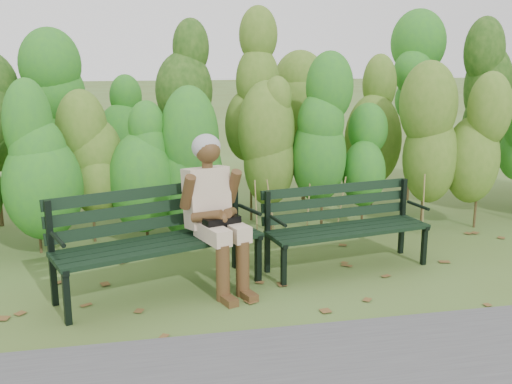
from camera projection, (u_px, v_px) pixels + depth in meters
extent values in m
plane|color=#4D5C26|center=(264.00, 282.00, 5.38)|extent=(80.00, 80.00, 0.00)
cylinder|color=#47381E|center=(32.00, 214.00, 6.11)|extent=(0.03, 0.03, 0.80)
ellipsoid|color=#2C7429|center=(27.00, 152.00, 5.96)|extent=(0.64, 0.64, 1.44)
cylinder|color=#47381E|center=(94.00, 211.00, 6.23)|extent=(0.03, 0.03, 0.80)
ellipsoid|color=#2C7429|center=(90.00, 150.00, 6.08)|extent=(0.64, 0.64, 1.44)
cylinder|color=#47381E|center=(153.00, 208.00, 6.35)|extent=(0.03, 0.03, 0.80)
ellipsoid|color=#2C7429|center=(151.00, 148.00, 6.20)|extent=(0.64, 0.64, 1.44)
cylinder|color=#47381E|center=(211.00, 205.00, 6.47)|extent=(0.03, 0.03, 0.80)
ellipsoid|color=#2C7429|center=(209.00, 147.00, 6.32)|extent=(0.64, 0.64, 1.44)
cylinder|color=#47381E|center=(266.00, 202.00, 6.59)|extent=(0.03, 0.03, 0.80)
ellipsoid|color=#2C7429|center=(266.00, 145.00, 6.44)|extent=(0.64, 0.64, 1.44)
cylinder|color=#47381E|center=(319.00, 200.00, 6.71)|extent=(0.03, 0.03, 0.80)
ellipsoid|color=#2C7429|center=(320.00, 143.00, 6.56)|extent=(0.64, 0.64, 1.44)
cylinder|color=#47381E|center=(370.00, 197.00, 6.83)|extent=(0.03, 0.03, 0.80)
ellipsoid|color=#2C7429|center=(373.00, 142.00, 6.69)|extent=(0.64, 0.64, 1.44)
cylinder|color=#47381E|center=(420.00, 195.00, 6.95)|extent=(0.03, 0.03, 0.80)
ellipsoid|color=#2C7429|center=(423.00, 140.00, 6.81)|extent=(0.64, 0.64, 1.44)
cylinder|color=#47381E|center=(467.00, 192.00, 7.07)|extent=(0.03, 0.03, 0.80)
ellipsoid|color=#2C7429|center=(472.00, 138.00, 6.93)|extent=(0.64, 0.64, 1.44)
cylinder|color=#47381E|center=(64.00, 179.00, 7.07)|extent=(0.04, 0.04, 1.10)
ellipsoid|color=#1D4513|center=(58.00, 104.00, 6.87)|extent=(0.70, 0.70, 1.98)
cylinder|color=#47381E|center=(130.00, 177.00, 7.22)|extent=(0.04, 0.04, 1.10)
ellipsoid|color=#1D4513|center=(126.00, 103.00, 7.02)|extent=(0.70, 0.70, 1.98)
cylinder|color=#47381E|center=(193.00, 174.00, 7.37)|extent=(0.04, 0.04, 1.10)
ellipsoid|color=#1D4513|center=(192.00, 102.00, 7.17)|extent=(0.70, 0.70, 1.98)
cylinder|color=#47381E|center=(254.00, 171.00, 7.52)|extent=(0.04, 0.04, 1.10)
ellipsoid|color=#1D4513|center=(254.00, 101.00, 7.32)|extent=(0.70, 0.70, 1.98)
cylinder|color=#47381E|center=(313.00, 169.00, 7.68)|extent=(0.04, 0.04, 1.10)
ellipsoid|color=#1D4513|center=(315.00, 100.00, 7.48)|extent=(0.70, 0.70, 1.98)
cylinder|color=#47381E|center=(369.00, 167.00, 7.83)|extent=(0.04, 0.04, 1.10)
ellipsoid|color=#1D4513|center=(372.00, 99.00, 7.63)|extent=(0.70, 0.70, 1.98)
cylinder|color=#47381E|center=(423.00, 165.00, 7.98)|extent=(0.04, 0.04, 1.10)
ellipsoid|color=#1D4513|center=(428.00, 98.00, 7.78)|extent=(0.70, 0.70, 1.98)
cylinder|color=#47381E|center=(476.00, 163.00, 8.13)|extent=(0.04, 0.04, 1.10)
ellipsoid|color=#1D4513|center=(481.00, 97.00, 7.93)|extent=(0.70, 0.70, 1.98)
cube|color=brown|center=(165.00, 283.00, 5.33)|extent=(0.11, 0.10, 0.01)
cube|color=brown|center=(82.00, 284.00, 5.33)|extent=(0.11, 0.11, 0.01)
cube|color=brown|center=(304.00, 335.00, 4.36)|extent=(0.11, 0.11, 0.01)
cube|color=brown|center=(481.00, 237.00, 6.69)|extent=(0.08, 0.10, 0.01)
cube|color=brown|center=(303.00, 335.00, 4.36)|extent=(0.10, 0.09, 0.01)
cube|color=brown|center=(67.00, 305.00, 4.88)|extent=(0.11, 0.10, 0.01)
cube|color=brown|center=(481.00, 271.00, 5.63)|extent=(0.07, 0.09, 0.01)
cube|color=brown|center=(336.00, 294.00, 5.10)|extent=(0.10, 0.09, 0.01)
cube|color=brown|center=(91.00, 278.00, 5.47)|extent=(0.11, 0.11, 0.01)
cube|color=brown|center=(242.00, 347.00, 4.18)|extent=(0.10, 0.11, 0.01)
cube|color=brown|center=(448.00, 322.00, 4.58)|extent=(0.11, 0.11, 0.01)
cube|color=brown|center=(433.00, 293.00, 5.12)|extent=(0.10, 0.11, 0.01)
cube|color=brown|center=(191.00, 254.00, 6.12)|extent=(0.09, 0.07, 0.01)
cube|color=brown|center=(381.00, 287.00, 5.25)|extent=(0.11, 0.11, 0.01)
cube|color=brown|center=(62.00, 296.00, 5.06)|extent=(0.11, 0.11, 0.01)
cube|color=brown|center=(327.00, 283.00, 5.34)|extent=(0.11, 0.11, 0.01)
cube|color=brown|center=(445.00, 241.00, 6.55)|extent=(0.10, 0.08, 0.01)
cube|color=brown|center=(79.00, 273.00, 5.59)|extent=(0.11, 0.10, 0.01)
cube|color=black|center=(169.00, 250.00, 4.87)|extent=(1.70, 0.69, 0.04)
cube|color=black|center=(163.00, 246.00, 4.97)|extent=(1.70, 0.69, 0.04)
cube|color=black|center=(158.00, 242.00, 5.08)|extent=(1.70, 0.69, 0.04)
cube|color=black|center=(152.00, 239.00, 5.18)|extent=(1.70, 0.69, 0.04)
cube|color=black|center=(148.00, 224.00, 5.23)|extent=(1.68, 0.64, 0.10)
cube|color=black|center=(147.00, 209.00, 5.21)|extent=(1.68, 0.64, 0.10)
cube|color=black|center=(146.00, 193.00, 5.19)|extent=(1.68, 0.64, 0.10)
cube|color=black|center=(67.00, 297.00, 4.49)|extent=(0.06, 0.06, 0.44)
cube|color=black|center=(51.00, 254.00, 4.79)|extent=(0.06, 0.06, 0.88)
cube|color=black|center=(58.00, 264.00, 4.61)|extent=(0.21, 0.48, 0.04)
cylinder|color=black|center=(58.00, 239.00, 4.52)|extent=(0.16, 0.36, 0.04)
cube|color=black|center=(258.00, 258.00, 5.34)|extent=(0.06, 0.06, 0.44)
cube|color=black|center=(235.00, 223.00, 5.64)|extent=(0.06, 0.06, 0.88)
cube|color=black|center=(247.00, 231.00, 5.45)|extent=(0.21, 0.48, 0.04)
cylinder|color=black|center=(250.00, 210.00, 5.36)|extent=(0.16, 0.36, 0.04)
cube|color=black|center=(358.00, 234.00, 5.47)|extent=(1.55, 0.36, 0.03)
cube|color=black|center=(351.00, 231.00, 5.57)|extent=(1.55, 0.36, 0.03)
cube|color=black|center=(346.00, 228.00, 5.67)|extent=(1.55, 0.36, 0.03)
cube|color=black|center=(340.00, 225.00, 5.77)|extent=(1.55, 0.36, 0.03)
cube|color=black|center=(336.00, 213.00, 5.82)|extent=(1.54, 0.32, 0.09)
cube|color=black|center=(336.00, 201.00, 5.80)|extent=(1.54, 0.32, 0.09)
cube|color=black|center=(336.00, 189.00, 5.78)|extent=(1.54, 0.32, 0.09)
cube|color=black|center=(284.00, 265.00, 5.24)|extent=(0.05, 0.05, 0.39)
cube|color=black|center=(267.00, 232.00, 5.53)|extent=(0.05, 0.05, 0.78)
cube|color=black|center=(276.00, 240.00, 5.35)|extent=(0.12, 0.43, 0.03)
cylinder|color=black|center=(278.00, 221.00, 5.27)|extent=(0.09, 0.32, 0.03)
cube|color=black|center=(424.00, 245.00, 5.78)|extent=(0.05, 0.05, 0.39)
cube|color=black|center=(402.00, 216.00, 6.07)|extent=(0.05, 0.05, 0.78)
cube|color=black|center=(414.00, 223.00, 5.89)|extent=(0.12, 0.43, 0.03)
cylinder|color=black|center=(418.00, 205.00, 5.81)|extent=(0.09, 0.32, 0.03)
cube|color=beige|center=(212.00, 233.00, 5.01)|extent=(0.28, 0.46, 0.14)
cube|color=beige|center=(232.00, 230.00, 5.11)|extent=(0.28, 0.46, 0.14)
cylinder|color=#51361C|center=(223.00, 273.00, 4.93)|extent=(0.15, 0.15, 0.48)
cylinder|color=#51361C|center=(243.00, 269.00, 5.02)|extent=(0.15, 0.15, 0.48)
cube|color=#51361C|center=(228.00, 300.00, 4.91)|extent=(0.16, 0.23, 0.06)
cube|color=#51361C|center=(248.00, 295.00, 5.00)|extent=(0.16, 0.23, 0.06)
cube|color=beige|center=(207.00, 197.00, 5.24)|extent=(0.44, 0.37, 0.54)
cylinder|color=#51361C|center=(207.00, 166.00, 5.16)|extent=(0.09, 0.09, 0.10)
sphere|color=#51361C|center=(208.00, 150.00, 5.12)|extent=(0.22, 0.22, 0.22)
ellipsoid|color=gray|center=(206.00, 147.00, 5.13)|extent=(0.25, 0.24, 0.23)
cylinder|color=#51361C|center=(188.00, 192.00, 5.04)|extent=(0.16, 0.24, 0.32)
cylinder|color=#51361C|center=(233.00, 186.00, 5.26)|extent=(0.16, 0.24, 0.32)
cylinder|color=#51361C|center=(207.00, 216.00, 5.02)|extent=(0.28, 0.22, 0.14)
cylinder|color=#51361C|center=(230.00, 213.00, 5.13)|extent=(0.17, 0.30, 0.14)
sphere|color=#51361C|center=(222.00, 218.00, 5.03)|extent=(0.12, 0.12, 0.12)
cube|color=black|center=(222.00, 226.00, 5.06)|extent=(0.34, 0.22, 0.17)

